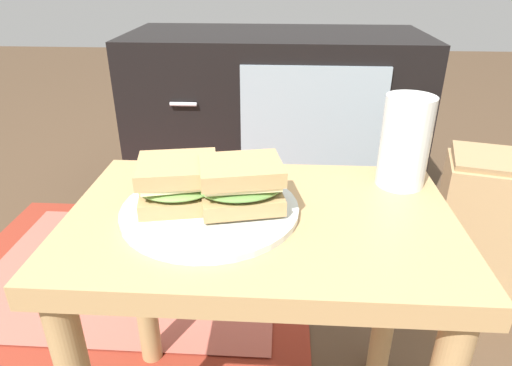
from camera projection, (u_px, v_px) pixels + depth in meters
side_table at (260, 265)px, 0.69m from camera, size 0.56×0.36×0.46m
tv_cabinet at (274, 119)px, 1.57m from camera, size 0.96×0.46×0.58m
area_rug at (134, 269)px, 1.27m from camera, size 0.97×0.72×0.01m
plate at (211, 208)px, 0.65m from camera, size 0.26×0.26×0.01m
sandwich_front at (178, 183)px, 0.64m from camera, size 0.14×0.12×0.07m
sandwich_back at (241, 185)px, 0.63m from camera, size 0.14×0.12×0.07m
beer_glass at (405, 144)px, 0.71m from camera, size 0.08×0.08×0.15m
paper_bag at (485, 230)px, 1.11m from camera, size 0.26×0.21×0.39m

